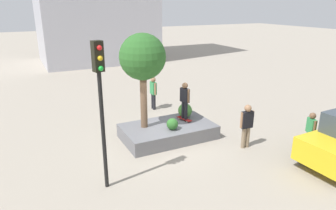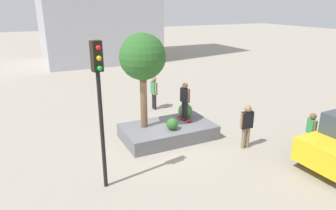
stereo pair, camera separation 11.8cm
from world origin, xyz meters
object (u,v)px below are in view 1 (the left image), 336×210
passerby_with_bag (311,129)px  skateboarder (185,98)px  pedestrian_crossing (247,123)px  plaza_tree (143,58)px  bystander_watching (153,91)px  planter_ledge (168,131)px  traffic_light_corner (100,92)px  skateboard (184,119)px

passerby_with_bag → skateboarder: bearing=-46.9°
pedestrian_crossing → passerby_with_bag: bearing=147.1°
plaza_tree → bystander_watching: bearing=-119.5°
planter_ledge → pedestrian_crossing: bearing=136.9°
planter_ledge → traffic_light_corner: size_ratio=0.84×
bystander_watching → passerby_with_bag: bearing=115.1°
plaza_tree → passerby_with_bag: size_ratio=2.46×
plaza_tree → passerby_with_bag: (-5.34, 3.80, -2.56)m
passerby_with_bag → planter_ledge: bearing=-38.7°
plaza_tree → traffic_light_corner: traffic_light_corner is taller
plaza_tree → traffic_light_corner: size_ratio=0.85×
traffic_light_corner → pedestrian_crossing: bearing=-177.6°
passerby_with_bag → traffic_light_corner: bearing=-7.9°
planter_ledge → plaza_tree: (0.96, -0.29, 3.18)m
passerby_with_bag → bystander_watching: (3.40, -7.24, 0.13)m
plaza_tree → skateboarder: size_ratio=2.36×
traffic_light_corner → bystander_watching: (-4.35, -6.17, -2.06)m
skateboarder → passerby_with_bag: (-3.47, 3.71, -0.69)m
skateboard → passerby_with_bag: (-3.47, 3.71, 0.27)m
traffic_light_corner → skateboarder: bearing=-148.3°
skateboard → skateboarder: (0.00, -0.00, 0.96)m
skateboarder → skateboard: bearing=166.0°
traffic_light_corner → pedestrian_crossing: 6.07m
plaza_tree → passerby_with_bag: bearing=144.6°
skateboard → traffic_light_corner: (4.27, 2.64, 2.45)m
skateboard → passerby_with_bag: passerby_with_bag is taller
skateboarder → passerby_with_bag: 5.13m
skateboarder → planter_ledge: bearing=12.4°
passerby_with_bag → bystander_watching: bystander_watching is taller
skateboarder → traffic_light_corner: 5.24m
plaza_tree → traffic_light_corner: (2.40, 2.73, -0.37)m
planter_ledge → plaza_tree: 3.33m
skateboarder → passerby_with_bag: size_ratio=1.04×
planter_ledge → traffic_light_corner: bearing=35.9°
pedestrian_crossing → skateboarder: bearing=-59.0°
skateboard → passerby_with_bag: bearing=133.1°
pedestrian_crossing → passerby_with_bag: pedestrian_crossing is taller
plaza_tree → planter_ledge: bearing=163.2°
planter_ledge → bystander_watching: (-0.98, -3.73, 0.74)m
planter_ledge → passerby_with_bag: bearing=141.3°
planter_ledge → plaza_tree: plaza_tree is taller
plaza_tree → skateboarder: bearing=177.2°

